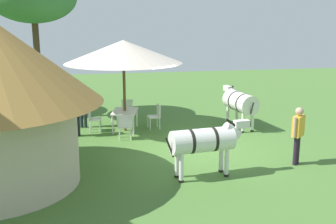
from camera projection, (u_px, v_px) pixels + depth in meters
name	position (u px, v px, depth m)	size (l,w,h in m)	color
ground_plane	(194.00, 148.00, 12.83)	(36.00, 36.00, 0.00)	#487232
shade_umbrella	(123.00, 52.00, 14.14)	(4.14, 4.14, 3.26)	brown
patio_dining_table	(125.00, 113.00, 14.64)	(1.39, 1.10, 0.74)	silver
patio_chair_near_lawn	(93.00, 117.00, 14.57)	(0.48, 0.46, 0.90)	silver
patio_chair_east_end	(125.00, 125.00, 13.56)	(0.46, 0.47, 0.90)	silver
patio_chair_west_end	(156.00, 115.00, 14.97)	(0.47, 0.45, 0.90)	silver
patio_chair_near_hut	(127.00, 110.00, 15.79)	(0.48, 0.50, 0.90)	silver
guest_beside_umbrella	(83.00, 101.00, 14.97)	(0.31, 0.58, 1.67)	black
guest_behind_table	(76.00, 107.00, 13.86)	(0.47, 0.48, 1.71)	black
standing_watcher	(298.00, 130.00, 11.18)	(0.44, 0.47, 1.64)	black
zebra_nearest_camera	(204.00, 141.00, 10.31)	(0.81, 2.32, 1.51)	silver
zebra_by_umbrella	(240.00, 102.00, 14.94)	(2.18, 0.93, 1.51)	silver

